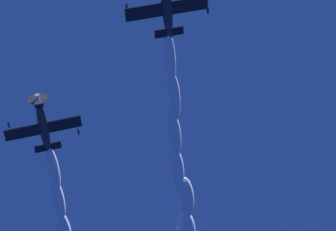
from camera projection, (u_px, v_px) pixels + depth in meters
name	position (u px, v px, depth m)	size (l,w,h in m)	color
airplane_lead	(167.00, 4.00, 69.86)	(8.10, 7.46, 2.73)	#232328
airplane_left_wingman	(43.00, 124.00, 76.95)	(8.05, 7.46, 2.78)	#232328
smoke_trail_lead	(180.00, 174.00, 82.27)	(13.53, 29.15, 2.58)	white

